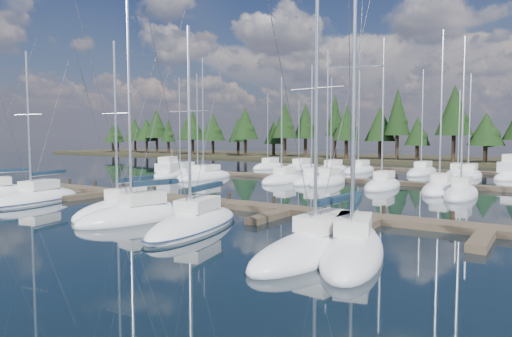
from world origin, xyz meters
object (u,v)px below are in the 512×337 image
Objects in this scene: front_sailboat_1 at (36,199)px; front_sailboat_4 at (195,224)px; front_sailboat_2 at (122,210)px; front_sailboat_3 at (138,216)px; main_dock at (216,204)px; front_sailboat_6 at (353,250)px; front_sailboat_5 at (321,246)px; motor_yacht_left at (170,173)px.

front_sailboat_4 is at bearing -3.52° from front_sailboat_1.
front_sailboat_2 is 2.88m from front_sailboat_3.
front_sailboat_1 is 1.05× the size of front_sailboat_4.
front_sailboat_2 is at bearing 158.06° from front_sailboat_3.
main_dock is at bearing 119.64° from front_sailboat_4.
front_sailboat_1 is 27.05m from front_sailboat_6.
front_sailboat_4 is (4.73, -0.11, -0.02)m from front_sailboat_3.
front_sailboat_3 is at bearing 178.62° from front_sailboat_4.
front_sailboat_1 is 1.03× the size of front_sailboat_2.
front_sailboat_6 reaches higher than main_dock.
main_dock is at bearing 150.48° from front_sailboat_6.
main_dock is at bearing 23.87° from front_sailboat_1.
front_sailboat_1 is at bearing 175.68° from front_sailboat_3.
front_sailboat_5 is 1.45m from front_sailboat_6.
motor_yacht_left is at bearing 127.70° from front_sailboat_2.
front_sailboat_2 is at bearing 0.69° from front_sailboat_1.
front_sailboat_3 is at bearing -21.94° from front_sailboat_2.
front_sailboat_1 is at bearing 176.48° from front_sailboat_4.
front_sailboat_1 is 17.43m from front_sailboat_4.
front_sailboat_1 is 0.85× the size of front_sailboat_6.
front_sailboat_5 is at bearing -36.71° from motor_yacht_left.
front_sailboat_1 is 24.10m from motor_yacht_left.
front_sailboat_2 is (9.99, 0.12, 0.01)m from front_sailboat_1.
front_sailboat_2 is 1.38× the size of motor_yacht_left.
front_sailboat_5 is at bearing -4.13° from front_sailboat_1.
front_sailboat_5 is 41.35m from motor_yacht_left.
front_sailboat_2 is 0.92× the size of front_sailboat_5.
front_sailboat_6 is at bearing -3.73° from front_sailboat_1.
front_sailboat_1 is (-13.41, -5.93, 0.07)m from main_dock.
front_sailboat_4 is 0.81× the size of front_sailboat_6.
main_dock is 15.62m from front_sailboat_6.
front_sailboat_4 is at bearing -9.13° from front_sailboat_2.
front_sailboat_5 is at bearing -7.20° from front_sailboat_2.
front_sailboat_4 is (3.99, -7.00, 0.07)m from main_dock.
front_sailboat_3 is 1.08× the size of front_sailboat_5.
front_sailboat_1 is 25.62m from front_sailboat_5.
front_sailboat_6 is (27.00, -1.76, 0.03)m from front_sailboat_1.
front_sailboat_3 reaches higher than front_sailboat_4.
front_sailboat_4 is at bearing -1.38° from front_sailboat_3.
front_sailboat_6 is 42.46m from motor_yacht_left.
main_dock is 8.06m from front_sailboat_4.
front_sailboat_5 is at bearing -176.64° from front_sailboat_6.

